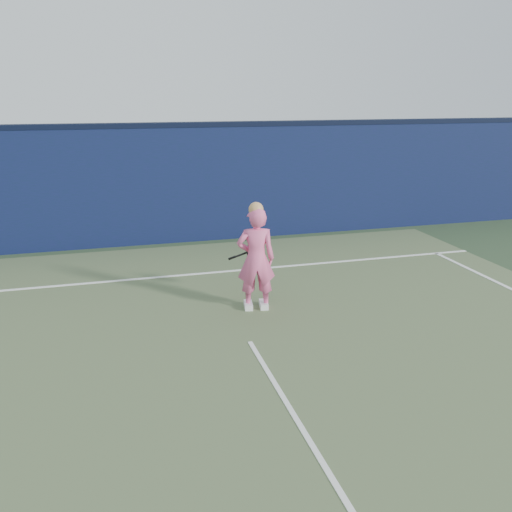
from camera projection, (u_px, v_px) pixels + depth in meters
name	position (u px, v px, depth m)	size (l,w,h in m)	color
ground	(272.00, 379.00, 6.32)	(80.00, 80.00, 0.00)	#2F462B
court_surface	(343.00, 497.00, 4.47)	(11.00, 16.00, 0.01)	#51603C
backstop_wall	(186.00, 185.00, 11.95)	(24.00, 0.40, 2.50)	#0B1833
wall_cap	(184.00, 125.00, 11.58)	(24.00, 0.42, 0.10)	black
player	(256.00, 259.00, 8.17)	(0.63, 0.47, 1.67)	#EC5B93
racket	(253.00, 251.00, 8.62)	(0.60, 0.14, 0.32)	black
court_lines	(280.00, 393.00, 6.01)	(11.00, 12.04, 0.01)	white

